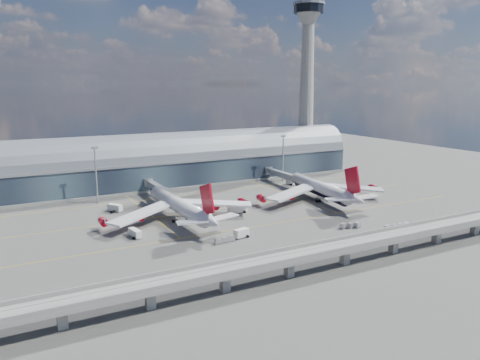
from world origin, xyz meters
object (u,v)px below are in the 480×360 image
service_truck_1 (241,233)px  service_truck_3 (344,198)px  cargo_train_2 (397,227)px  floodlight_mast_left (96,173)px  cargo_train_0 (225,240)px  airliner_right (322,189)px  airliner_left (180,206)px  floodlight_mast_right (283,157)px  service_truck_4 (291,182)px  control_tower (307,86)px  service_truck_5 (115,208)px  service_truck_2 (237,209)px  cargo_train_1 (350,225)px  service_truck_0 (135,233)px

service_truck_1 → service_truck_3: 70.89m
service_truck_3 → cargo_train_2: size_ratio=0.47×
floodlight_mast_left → cargo_train_0: floodlight_mast_left is taller
cargo_train_2 → airliner_right: bearing=-7.3°
floodlight_mast_left → cargo_train_2: bearing=-45.9°
service_truck_3 → airliner_left: bearing=-157.0°
floodlight_mast_right → cargo_train_2: size_ratio=2.20×
airliner_right → service_truck_4: size_ratio=11.63×
control_tower → service_truck_4: 71.45m
floodlight_mast_right → airliner_left: (-76.84, -43.81, -7.91)m
cargo_train_0 → cargo_train_2: (62.94, -16.98, 0.09)m
service_truck_1 → service_truck_4: bearing=-56.8°
service_truck_4 → cargo_train_2: service_truck_4 is taller
service_truck_5 → service_truck_3: bearing=-53.5°
airliner_right → floodlight_mast_left: bearing=162.0°
service_truck_2 → cargo_train_1: size_ratio=1.04×
airliner_left → service_truck_4: (76.47, 35.19, -4.23)m
airliner_left → service_truck_4: airliner_left is taller
floodlight_mast_left → cargo_train_1: bearing=-47.7°
airliner_right → cargo_train_2: size_ratio=5.58×
control_tower → service_truck_5: control_tower is taller
service_truck_1 → cargo_train_2: service_truck_1 is taller
service_truck_4 → cargo_train_0: service_truck_4 is taller
floodlight_mast_right → cargo_train_0: 105.92m
floodlight_mast_left → airliner_right: floodlight_mast_left is taller
floodlight_mast_right → airliner_right: 45.70m
airliner_left → airliner_right: 69.33m
control_tower → airliner_left: size_ratio=1.57×
cargo_train_0 → cargo_train_2: 65.19m
airliner_left → airliner_right: airliner_right is taller
cargo_train_0 → floodlight_mast_right: bearing=-38.3°
service_truck_4 → cargo_train_1: size_ratio=0.66×
service_truck_4 → cargo_train_0: bearing=-156.0°
floodlight_mast_right → service_truck_0: 113.75m
service_truck_3 → service_truck_0: bearing=-149.3°
service_truck_3 → control_tower: bearing=93.8°
service_truck_5 → floodlight_mast_left: bearing=65.1°
service_truck_1 → cargo_train_1: 42.39m
control_tower → service_truck_0: size_ratio=14.73×
service_truck_2 → service_truck_4: service_truck_2 is taller
floodlight_mast_left → cargo_train_1: (75.66, -83.27, -12.66)m
service_truck_5 → cargo_train_2: size_ratio=0.57×
control_tower → floodlight_mast_right: control_tower is taller
service_truck_2 → control_tower: bearing=-57.4°
control_tower → cargo_train_2: size_ratio=8.81×
floodlight_mast_right → floodlight_mast_left: bearing=180.0°
floodlight_mast_left → service_truck_5: size_ratio=3.87×
control_tower → cargo_train_1: size_ratio=12.14×
service_truck_4 → cargo_train_1: (-23.97, -74.65, -0.53)m
service_truck_2 → service_truck_1: bearing=147.3°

